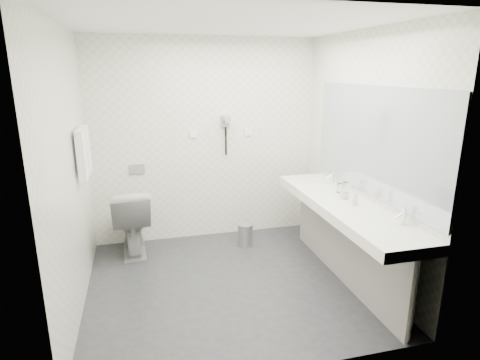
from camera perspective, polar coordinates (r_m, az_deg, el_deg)
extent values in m
plane|color=#2B2C31|center=(4.23, -1.51, -14.51)|extent=(2.80, 2.80, 0.00)
plane|color=white|center=(3.68, -1.81, 21.48)|extent=(2.80, 2.80, 0.00)
plane|color=white|center=(5.02, -4.94, 5.51)|extent=(2.80, 0.00, 2.80)
plane|color=white|center=(2.56, 4.78, -4.34)|extent=(2.80, 0.00, 2.80)
plane|color=white|center=(3.73, -23.15, 0.78)|extent=(0.00, 2.60, 2.60)
plane|color=white|center=(4.29, 16.96, 3.16)|extent=(0.00, 2.60, 2.60)
cube|color=white|center=(4.10, 14.59, -3.73)|extent=(0.55, 2.20, 0.10)
cube|color=gray|center=(4.27, 14.50, -9.10)|extent=(0.03, 2.15, 0.75)
cylinder|color=silver|center=(3.52, 23.28, -15.53)|extent=(0.06, 0.06, 0.75)
cylinder|color=silver|center=(5.14, 9.29, -4.49)|extent=(0.06, 0.06, 0.75)
cube|color=#B2BCC6|center=(4.08, 18.44, 5.30)|extent=(0.02, 2.20, 1.05)
ellipsoid|color=white|center=(3.57, 19.61, -6.46)|extent=(0.40, 0.31, 0.05)
ellipsoid|color=white|center=(4.64, 10.81, -0.80)|extent=(0.40, 0.31, 0.05)
cylinder|color=silver|center=(3.65, 22.29, -4.75)|extent=(0.04, 0.04, 0.15)
cylinder|color=silver|center=(4.70, 13.02, 0.43)|extent=(0.04, 0.04, 0.15)
imported|color=beige|center=(4.17, 14.49, -1.97)|extent=(0.06, 0.06, 0.10)
imported|color=beige|center=(4.18, 14.93, -2.08)|extent=(0.09, 0.09, 0.08)
imported|color=beige|center=(4.00, 16.10, -2.58)|extent=(0.05, 0.05, 0.13)
cylinder|color=silver|center=(4.36, 14.80, -1.07)|extent=(0.09, 0.09, 0.12)
cylinder|color=silver|center=(4.37, 14.03, -1.13)|extent=(0.07, 0.07, 0.10)
imported|color=white|center=(4.92, -15.21, -5.52)|extent=(0.47, 0.80, 0.79)
cube|color=#B2B5BA|center=(5.00, -14.48, 1.52)|extent=(0.18, 0.02, 0.12)
cylinder|color=#B2B5BA|center=(5.01, 0.74, -7.87)|extent=(0.25, 0.25, 0.26)
cylinder|color=#B2B5BA|center=(4.95, 0.75, -6.40)|extent=(0.19, 0.19, 0.02)
cylinder|color=silver|center=(4.20, -21.85, 6.65)|extent=(0.02, 0.62, 0.02)
cube|color=white|center=(4.10, -21.64, 3.34)|extent=(0.07, 0.24, 0.48)
cube|color=white|center=(4.37, -21.21, 4.08)|extent=(0.07, 0.24, 0.48)
cube|color=gray|center=(5.00, -2.09, 8.42)|extent=(0.10, 0.04, 0.14)
cylinder|color=gray|center=(4.92, -1.92, 8.66)|extent=(0.08, 0.14, 0.08)
cylinder|color=black|center=(5.02, -2.02, 5.56)|extent=(0.02, 0.02, 0.35)
cube|color=white|center=(4.97, -6.66, 6.53)|extent=(0.09, 0.02, 0.09)
cube|color=white|center=(5.10, 1.20, 6.88)|extent=(0.09, 0.02, 0.09)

